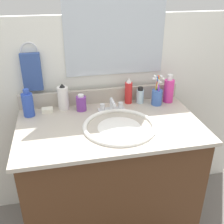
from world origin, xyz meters
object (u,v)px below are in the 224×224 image
object	(u,v)px
faucet	(112,107)
bottle_gel_clear	(140,96)
bottle_spray_red	(129,92)
soap_bar	(47,110)
bottle_shampoo_blue	(28,104)
bottle_cream_purple	(81,103)
bottle_lotion_white	(63,98)
cup_blue_plastic	(157,96)
bottle_soap_pink	(169,90)
hand_towel	(32,72)

from	to	relation	value
faucet	bottle_gel_clear	xyz separation A→B (m)	(0.20, 0.08, 0.02)
bottle_spray_red	soap_bar	bearing A→B (deg)	-177.09
bottle_shampoo_blue	bottle_spray_red	size ratio (longest dim) A/B	0.98
bottle_cream_purple	soap_bar	world-z (taller)	bottle_cream_purple
faucet	bottle_gel_clear	bearing A→B (deg)	22.21
bottle_lotion_white	bottle_spray_red	world-z (taller)	bottle_spray_red
cup_blue_plastic	faucet	bearing A→B (deg)	-173.33
bottle_soap_pink	hand_towel	bearing A→B (deg)	173.31
bottle_soap_pink	soap_bar	size ratio (longest dim) A/B	2.79
bottle_soap_pink	cup_blue_plastic	distance (m)	0.09
bottle_shampoo_blue	bottle_spray_red	xyz separation A→B (m)	(0.60, 0.05, 0.00)
faucet	bottle_lotion_white	xyz separation A→B (m)	(-0.28, 0.09, 0.04)
bottle_cream_purple	bottle_spray_red	world-z (taller)	bottle_spray_red
hand_towel	bottle_cream_purple	world-z (taller)	hand_towel
bottle_spray_red	cup_blue_plastic	world-z (taller)	cup_blue_plastic
bottle_spray_red	cup_blue_plastic	distance (m)	0.18
bottle_cream_purple	soap_bar	bearing A→B (deg)	174.70
faucet	bottle_spray_red	distance (m)	0.16
hand_towel	bottle_soap_pink	size ratio (longest dim) A/B	1.23
bottle_shampoo_blue	bottle_soap_pink	bearing A→B (deg)	1.32
bottle_gel_clear	bottle_shampoo_blue	bearing A→B (deg)	-176.58
bottle_shampoo_blue	bottle_lotion_white	bearing A→B (deg)	14.01
bottle_cream_purple	bottle_spray_red	bearing A→B (deg)	8.31
bottle_cream_purple	cup_blue_plastic	distance (m)	0.47
bottle_shampoo_blue	bottle_cream_purple	bearing A→B (deg)	1.56
faucet	bottle_shampoo_blue	world-z (taller)	bottle_shampoo_blue
bottle_cream_purple	bottle_lotion_white	bearing A→B (deg)	157.88
faucet	bottle_lotion_white	world-z (taller)	bottle_lotion_white
faucet	bottle_soap_pink	size ratio (longest dim) A/B	0.89
soap_bar	bottle_lotion_white	bearing A→B (deg)	13.19
faucet	soap_bar	size ratio (longest dim) A/B	2.50
cup_blue_plastic	bottle_spray_red	bearing A→B (deg)	160.49
bottle_shampoo_blue	bottle_cream_purple	xyz separation A→B (m)	(0.30, 0.01, -0.03)
bottle_soap_pink	bottle_lotion_white	xyz separation A→B (m)	(-0.65, 0.03, -0.00)
bottle_cream_purple	soap_bar	distance (m)	0.20
bottle_soap_pink	soap_bar	distance (m)	0.75
faucet	bottle_cream_purple	size ratio (longest dim) A/B	1.59
soap_bar	bottle_spray_red	bearing A→B (deg)	2.91
bottle_spray_red	soap_bar	size ratio (longest dim) A/B	2.59
bottle_lotion_white	cup_blue_plastic	distance (m)	0.57
bottle_gel_clear	cup_blue_plastic	xyz separation A→B (m)	(0.09, -0.05, 0.01)
bottle_gel_clear	hand_towel	bearing A→B (deg)	173.27
bottle_gel_clear	soap_bar	xyz separation A→B (m)	(-0.57, -0.01, -0.04)
faucet	bottle_soap_pink	world-z (taller)	bottle_soap_pink
hand_towel	bottle_cream_purple	distance (m)	0.33
faucet	soap_bar	xyz separation A→B (m)	(-0.37, 0.07, -0.02)
bottle_shampoo_blue	bottle_soap_pink	distance (m)	0.85
bottle_lotion_white	bottle_spray_red	distance (m)	0.40
bottle_soap_pink	soap_bar	bearing A→B (deg)	179.46
hand_towel	bottle_shampoo_blue	distance (m)	0.19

